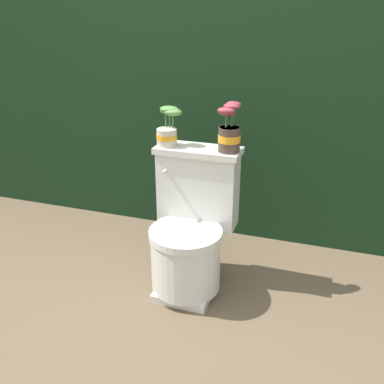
{
  "coord_description": "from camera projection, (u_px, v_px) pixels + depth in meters",
  "views": [
    {
      "loc": [
        0.67,
        -1.68,
        1.36
      ],
      "look_at": [
        0.07,
        0.15,
        0.53
      ],
      "focal_mm": 40.0,
      "sensor_mm": 36.0,
      "label": 1
    }
  ],
  "objects": [
    {
      "name": "potted_plant_midleft",
      "position": [
        229.0,
        132.0,
        2.02
      ],
      "size": [
        0.11,
        0.11,
        0.24
      ],
      "color": "#47382D",
      "rests_on": "toilet"
    },
    {
      "name": "toilet",
      "position": [
        191.0,
        232.0,
        2.17
      ],
      "size": [
        0.43,
        0.47,
        0.73
      ],
      "color": "silver",
      "rests_on": "ground"
    },
    {
      "name": "potted_plant_left",
      "position": [
        168.0,
        129.0,
        2.11
      ],
      "size": [
        0.12,
        0.12,
        0.19
      ],
      "color": "beige",
      "rests_on": "toilet"
    },
    {
      "name": "ground_plane",
      "position": [
        170.0,
        295.0,
        2.2
      ],
      "size": [
        12.0,
        12.0,
        0.0
      ],
      "primitive_type": "plane",
      "color": "brown"
    },
    {
      "name": "hedge_backdrop",
      "position": [
        232.0,
        93.0,
        2.96
      ],
      "size": [
        3.85,
        1.0,
        1.63
      ],
      "color": "black",
      "rests_on": "ground"
    }
  ]
}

